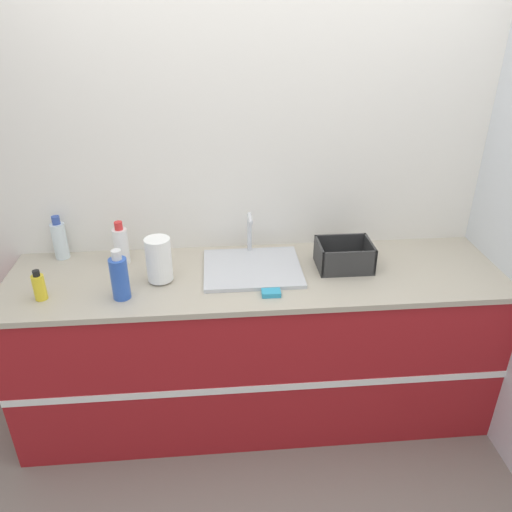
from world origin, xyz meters
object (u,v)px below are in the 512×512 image
(paper_towel_roll, at_px, (159,260))
(dish_rack, at_px, (344,258))
(bottle_blue, at_px, (120,277))
(bottle_white_spray, at_px, (121,245))
(bottle_clear, at_px, (60,240))
(sink, at_px, (252,267))
(bottle_yellow, at_px, (39,287))

(paper_towel_roll, relative_size, dish_rack, 0.83)
(paper_towel_roll, xyz_separation_m, bottle_blue, (-0.17, -0.14, -0.01))
(bottle_white_spray, xyz_separation_m, bottle_clear, (-0.34, 0.09, 0.00))
(dish_rack, bearing_deg, bottle_blue, -169.56)
(sink, xyz_separation_m, dish_rack, (0.48, -0.01, 0.04))
(dish_rack, distance_m, bottle_white_spray, 1.18)
(sink, distance_m, bottle_blue, 0.68)
(bottle_blue, height_order, bottle_yellow, bottle_blue)
(sink, xyz_separation_m, paper_towel_roll, (-0.47, -0.08, 0.10))
(paper_towel_roll, relative_size, bottle_white_spray, 0.98)
(bottle_blue, xyz_separation_m, bottle_white_spray, (-0.05, 0.36, -0.01))
(paper_towel_roll, height_order, bottle_clear, bottle_clear)
(sink, bearing_deg, paper_towel_roll, -170.57)
(paper_towel_roll, distance_m, bottle_yellow, 0.56)
(bottle_blue, relative_size, bottle_white_spray, 1.06)
(bottle_yellow, height_order, bottle_clear, bottle_clear)
(bottle_clear, bearing_deg, bottle_white_spray, -14.28)
(paper_towel_roll, height_order, bottle_yellow, paper_towel_roll)
(sink, relative_size, dish_rack, 1.79)
(sink, height_order, dish_rack, sink)
(dish_rack, distance_m, bottle_yellow, 1.51)
(sink, distance_m, paper_towel_roll, 0.48)
(dish_rack, xyz_separation_m, bottle_white_spray, (-1.16, 0.15, 0.05))
(paper_towel_roll, relative_size, bottle_yellow, 1.53)
(paper_towel_roll, bearing_deg, bottle_clear, 151.57)
(paper_towel_roll, height_order, bottle_white_spray, bottle_white_spray)
(bottle_blue, distance_m, bottle_clear, 0.59)
(bottle_clear, bearing_deg, sink, -12.30)
(dish_rack, height_order, bottle_clear, bottle_clear)
(sink, height_order, bottle_blue, bottle_blue)
(paper_towel_roll, bearing_deg, sink, 9.43)
(sink, bearing_deg, bottle_blue, -160.94)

